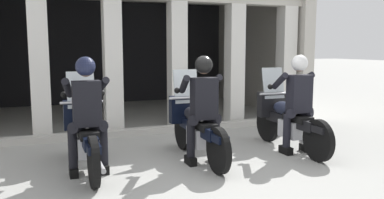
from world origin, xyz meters
The scene contains 9 objects.
ground_plane centered at (0.00, 3.00, 0.00)m, with size 80.00×80.00×0.00m, color #999993.
station_building centered at (-0.14, 5.25, 2.01)m, with size 7.95×4.97×3.25m.
kerb_strip centered at (-0.14, 2.35, 0.06)m, with size 7.45×0.24×0.12m, color #B7B5AD.
motorcycle_left centered at (-1.64, 0.48, 0.50)m, with size 0.62×2.04×1.35m.
police_officer_left centered at (-1.64, 0.20, 0.94)m, with size 0.63×0.61×1.58m.
motorcycle_center centered at (0.00, 0.40, 0.50)m, with size 0.62×2.04×1.35m.
police_officer_center centered at (0.00, 0.12, 0.94)m, with size 0.63×0.61×1.58m.
motorcycle_right centered at (1.64, 0.39, 0.50)m, with size 0.62×2.04×1.35m.
police_officer_right centered at (1.64, 0.11, 0.94)m, with size 0.63×0.61×1.58m.
Camera 1 is at (-2.20, -5.10, 1.70)m, focal length 36.84 mm.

